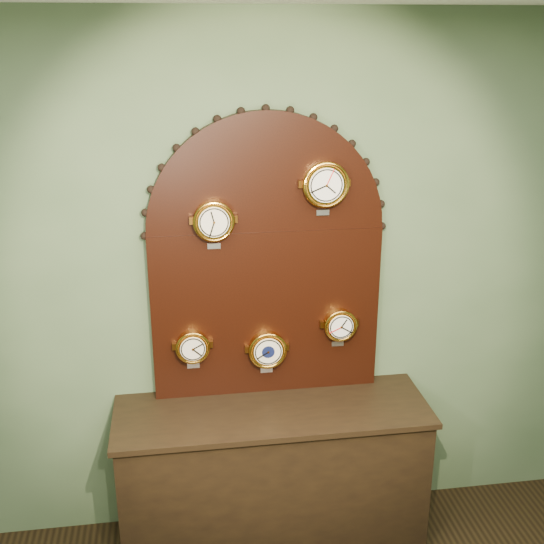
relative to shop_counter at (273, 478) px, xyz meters
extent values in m
plane|color=#4E6646|center=(0.00, 0.27, 1.00)|extent=(4.00, 0.00, 4.00)
cube|color=black|center=(0.00, 0.00, 0.00)|extent=(1.60, 0.50, 0.80)
cube|color=black|center=(0.00, 0.22, 0.88)|extent=(1.20, 0.06, 0.90)
cylinder|color=black|center=(0.00, 0.22, 1.33)|extent=(1.20, 0.06, 1.20)
cylinder|color=gold|center=(-0.27, 0.16, 1.41)|extent=(0.19, 0.08, 0.19)
torus|color=gold|center=(-0.27, 0.13, 1.41)|extent=(0.20, 0.02, 0.20)
cylinder|color=silver|center=(-0.27, 0.12, 1.41)|extent=(0.15, 0.01, 0.15)
cube|color=silver|center=(-0.27, 0.19, 1.27)|extent=(0.07, 0.01, 0.03)
cylinder|color=gold|center=(0.28, 0.16, 1.58)|extent=(0.21, 0.08, 0.21)
torus|color=gold|center=(0.28, 0.13, 1.58)|extent=(0.23, 0.02, 0.23)
cylinder|color=white|center=(0.28, 0.12, 1.58)|extent=(0.17, 0.01, 0.17)
cube|color=silver|center=(0.28, 0.19, 1.42)|extent=(0.07, 0.01, 0.03)
cylinder|color=gold|center=(-0.39, 0.16, 0.74)|extent=(0.16, 0.08, 0.16)
torus|color=gold|center=(-0.39, 0.13, 0.74)|extent=(0.18, 0.02, 0.18)
cylinder|color=silver|center=(-0.39, 0.12, 0.74)|extent=(0.13, 0.01, 0.13)
cube|color=silver|center=(-0.39, 0.19, 0.62)|extent=(0.07, 0.01, 0.03)
cylinder|color=gold|center=(0.00, 0.16, 0.70)|extent=(0.19, 0.08, 0.19)
torus|color=gold|center=(0.00, 0.13, 0.70)|extent=(0.20, 0.02, 0.20)
cylinder|color=silver|center=(0.00, 0.12, 0.70)|extent=(0.15, 0.01, 0.15)
cube|color=silver|center=(0.00, 0.19, 0.56)|extent=(0.07, 0.01, 0.03)
cylinder|color=#0C1338|center=(0.00, 0.12, 0.70)|extent=(0.07, 0.00, 0.07)
cylinder|color=gold|center=(0.38, 0.16, 0.82)|extent=(0.16, 0.08, 0.16)
torus|color=gold|center=(0.38, 0.13, 0.82)|extent=(0.18, 0.02, 0.18)
cylinder|color=white|center=(0.38, 0.12, 0.82)|extent=(0.13, 0.01, 0.13)
cube|color=silver|center=(0.38, 0.19, 0.69)|extent=(0.06, 0.01, 0.03)
camera|label=1|loc=(-0.46, -3.04, 2.29)|focal=44.86mm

